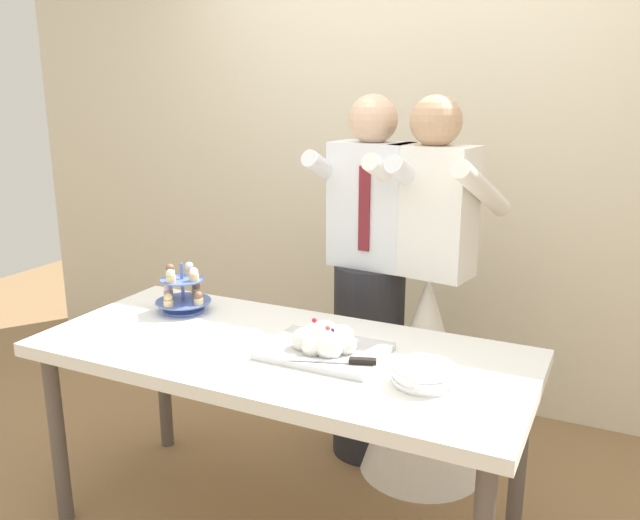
{
  "coord_description": "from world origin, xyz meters",
  "views": [
    {
      "loc": [
        1.1,
        -1.94,
        1.69
      ],
      "look_at": [
        0.09,
        0.15,
        1.07
      ],
      "focal_mm": 36.92,
      "sensor_mm": 36.0,
      "label": 1
    }
  ],
  "objects_px": {
    "person_groom": "(369,302)",
    "person_bride": "(426,348)",
    "cupcake_stand": "(183,292)",
    "plate_stack": "(424,375)",
    "main_cake_tray": "(325,343)",
    "dessert_table": "(281,366)"
  },
  "relations": [
    {
      "from": "cupcake_stand",
      "to": "person_bride",
      "type": "xyz_separation_m",
      "value": [
        0.91,
        0.5,
        -0.28
      ]
    },
    {
      "from": "main_cake_tray",
      "to": "person_bride",
      "type": "xyz_separation_m",
      "value": [
        0.18,
        0.66,
        -0.23
      ]
    },
    {
      "from": "dessert_table",
      "to": "main_cake_tray",
      "type": "bearing_deg",
      "value": 1.45
    },
    {
      "from": "person_groom",
      "to": "main_cake_tray",
      "type": "bearing_deg",
      "value": -81.38
    },
    {
      "from": "cupcake_stand",
      "to": "person_bride",
      "type": "relative_size",
      "value": 0.14
    },
    {
      "from": "main_cake_tray",
      "to": "plate_stack",
      "type": "height_order",
      "value": "main_cake_tray"
    },
    {
      "from": "plate_stack",
      "to": "person_bride",
      "type": "xyz_separation_m",
      "value": [
        -0.21,
        0.74,
        -0.23
      ]
    },
    {
      "from": "person_groom",
      "to": "person_bride",
      "type": "height_order",
      "value": "same"
    },
    {
      "from": "dessert_table",
      "to": "cupcake_stand",
      "type": "bearing_deg",
      "value": 163.73
    },
    {
      "from": "plate_stack",
      "to": "main_cake_tray",
      "type": "bearing_deg",
      "value": 168.51
    },
    {
      "from": "dessert_table",
      "to": "person_bride",
      "type": "height_order",
      "value": "person_bride"
    },
    {
      "from": "main_cake_tray",
      "to": "dessert_table",
      "type": "bearing_deg",
      "value": -178.55
    },
    {
      "from": "plate_stack",
      "to": "person_groom",
      "type": "bearing_deg",
      "value": 122.33
    },
    {
      "from": "main_cake_tray",
      "to": "person_bride",
      "type": "relative_size",
      "value": 0.26
    },
    {
      "from": "cupcake_stand",
      "to": "person_bride",
      "type": "bearing_deg",
      "value": 29.02
    },
    {
      "from": "dessert_table",
      "to": "cupcake_stand",
      "type": "distance_m",
      "value": 0.6
    },
    {
      "from": "main_cake_tray",
      "to": "person_groom",
      "type": "bearing_deg",
      "value": 98.62
    },
    {
      "from": "person_groom",
      "to": "person_bride",
      "type": "relative_size",
      "value": 1.0
    },
    {
      "from": "main_cake_tray",
      "to": "plate_stack",
      "type": "xyz_separation_m",
      "value": [
        0.38,
        -0.08,
        -0.01
      ]
    },
    {
      "from": "main_cake_tray",
      "to": "person_groom",
      "type": "relative_size",
      "value": 0.26
    },
    {
      "from": "plate_stack",
      "to": "person_bride",
      "type": "height_order",
      "value": "person_bride"
    },
    {
      "from": "cupcake_stand",
      "to": "person_groom",
      "type": "xyz_separation_m",
      "value": [
        0.63,
        0.53,
        -0.11
      ]
    }
  ]
}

